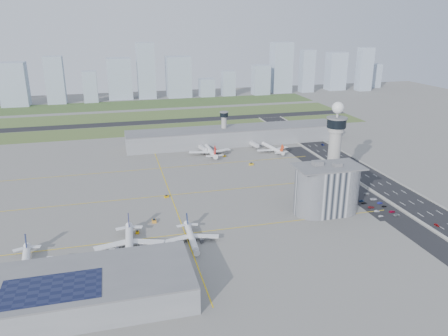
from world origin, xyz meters
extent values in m
plane|color=gray|center=(0.00, 0.00, 0.00)|extent=(1000.00, 1000.00, 0.00)
cube|color=#4F6731|center=(-20.00, 225.00, 0.04)|extent=(480.00, 50.00, 0.08)
cube|color=#546B32|center=(-20.00, 300.00, 0.04)|extent=(480.00, 60.00, 0.08)
cube|color=#3D5A2A|center=(-20.00, 380.00, 0.04)|extent=(480.00, 70.00, 0.08)
cube|color=black|center=(-20.00, 262.00, 0.06)|extent=(480.00, 22.00, 0.10)
cube|color=black|center=(115.00, 0.00, 0.05)|extent=(28.00, 500.00, 0.10)
cube|color=#9E9E99|center=(101.00, 0.00, 0.60)|extent=(0.60, 500.00, 1.20)
cube|color=#9E9E99|center=(129.00, 0.00, 0.60)|extent=(0.60, 500.00, 1.20)
cube|color=black|center=(90.00, -10.00, 0.04)|extent=(18.00, 260.00, 0.08)
cube|color=black|center=(88.00, -22.00, 0.05)|extent=(20.00, 44.00, 0.10)
cube|color=yellow|center=(-40.00, -30.00, 0.01)|extent=(260.00, 0.60, 0.01)
cube|color=yellow|center=(-40.00, 30.00, 0.01)|extent=(260.00, 0.60, 0.01)
cube|color=yellow|center=(-40.00, 90.00, 0.01)|extent=(260.00, 0.60, 0.01)
cube|color=yellow|center=(-40.00, 30.00, 0.01)|extent=(0.60, 260.00, 0.01)
cylinder|color=#ADAAA5|center=(72.00, 8.00, 24.00)|extent=(8.40, 8.40, 48.00)
cylinder|color=#ADAAA5|center=(72.00, 8.00, 46.00)|extent=(11.00, 11.00, 4.00)
cylinder|color=black|center=(72.00, 8.00, 50.00)|extent=(13.00, 13.00, 6.00)
cylinder|color=slate|center=(72.00, 8.00, 53.50)|extent=(14.00, 14.00, 1.00)
cylinder|color=#ADAAA5|center=(72.00, 8.00, 56.00)|extent=(1.60, 1.60, 5.00)
sphere|color=white|center=(72.00, 8.00, 60.50)|extent=(8.00, 8.00, 8.00)
cylinder|color=#ADAAA5|center=(30.00, 150.00, 14.00)|extent=(5.00, 5.00, 28.00)
cylinder|color=black|center=(30.00, 150.00, 29.00)|extent=(8.00, 8.00, 4.00)
cylinder|color=slate|center=(30.00, 150.00, 31.50)|extent=(8.60, 8.60, 0.80)
cube|color=#B2B2B7|center=(52.00, -22.00, 15.00)|extent=(18.00, 24.00, 30.00)
cylinder|color=#B2B2B7|center=(43.00, -22.00, 15.00)|extent=(24.00, 24.00, 30.00)
cylinder|color=#B2B2B7|center=(61.00, -22.00, 15.00)|extent=(24.00, 24.00, 30.00)
cube|color=slate|center=(52.00, -22.00, 30.40)|extent=(42.00, 24.00, 0.80)
cube|color=slate|center=(46.00, -19.00, 32.00)|extent=(6.00, 5.00, 3.00)
cube|color=slate|center=(57.00, -24.00, 31.70)|extent=(5.00, 4.00, 2.40)
cube|color=gray|center=(40.00, 148.00, 7.50)|extent=(210.00, 32.00, 15.00)
cube|color=slate|center=(40.00, 148.00, 15.40)|extent=(210.00, 32.00, 0.80)
cube|color=gray|center=(-88.00, -82.00, 6.00)|extent=(84.00, 42.00, 12.00)
cube|color=slate|center=(-88.00, -82.00, 12.40)|extent=(84.00, 42.00, 0.80)
cube|color=black|center=(-105.00, -88.00, 12.90)|extent=(40.00, 22.00, 0.20)
imported|color=white|center=(82.07, -38.22, 0.57)|extent=(3.45, 1.71, 1.13)
imported|color=#A5A7AE|center=(83.89, -31.22, 0.58)|extent=(3.60, 1.45, 1.16)
imported|color=maroon|center=(83.73, -24.84, 0.58)|extent=(4.36, 2.29, 1.17)
imported|color=black|center=(83.06, -17.48, 0.59)|extent=(4.21, 1.99, 1.19)
imported|color=navy|center=(83.12, -13.93, 0.63)|extent=(3.81, 1.80, 1.26)
imported|color=silver|center=(82.14, -3.44, 0.59)|extent=(3.65, 1.46, 1.18)
imported|color=gray|center=(92.63, -39.42, 0.62)|extent=(4.49, 2.13, 1.24)
imported|color=#B60635|center=(92.80, -34.28, 0.60)|extent=(4.22, 1.84, 1.21)
imported|color=black|center=(93.00, -25.57, 0.56)|extent=(3.28, 1.32, 1.12)
imported|color=navy|center=(93.29, -20.12, 0.60)|extent=(3.78, 1.70, 1.20)
imported|color=silver|center=(92.86, -13.42, 0.66)|extent=(4.98, 2.82, 1.31)
imported|color=#A7ACB0|center=(93.94, -3.23, 0.56)|extent=(3.99, 1.99, 1.11)
imported|color=#AA1417|center=(107.01, -57.81, 0.60)|extent=(1.55, 3.59, 1.21)
imported|color=black|center=(114.79, 42.30, 0.59)|extent=(1.48, 3.65, 1.18)
imported|color=navy|center=(121.65, 119.33, 0.63)|extent=(2.60, 4.77, 1.27)
imported|color=slate|center=(107.23, 181.65, 0.58)|extent=(1.60, 3.49, 1.16)
cube|color=#9EADC1|center=(-204.47, 415.19, 30.18)|extent=(35.81, 28.65, 60.36)
cube|color=#9EADC1|center=(-150.11, 419.66, 33.44)|extent=(25.49, 20.39, 66.89)
cube|color=#9EADC1|center=(-102.68, 417.90, 22.60)|extent=(20.04, 16.03, 45.20)
cube|color=#9EADC1|center=(-59.44, 436.89, 30.61)|extent=(35.76, 28.61, 61.22)
cube|color=#9EADC1|center=(-19.42, 431.56, 41.69)|extent=(26.33, 21.06, 83.39)
cube|color=#9EADC1|center=(30.27, 432.32, 31.06)|extent=(36.96, 29.57, 62.11)
cube|color=#9EADC1|center=(73.27, 423.68, 13.87)|extent=(23.01, 18.41, 27.75)
cube|color=#9EADC1|center=(108.28, 423.34, 19.48)|extent=(20.22, 16.18, 38.97)
cube|color=#9EADC1|center=(162.17, 421.29, 23.44)|extent=(26.14, 20.92, 46.89)
cube|color=#9EADC1|center=(201.27, 433.27, 40.60)|extent=(32.26, 25.81, 81.20)
cube|color=#9EADC1|center=(244.74, 426.38, 34.37)|extent=(21.59, 17.28, 68.75)
cube|color=#9EADC1|center=(302.83, 435.54, 31.70)|extent=(30.25, 24.20, 63.40)
cube|color=#9EADC1|center=(345.49, 415.96, 35.78)|extent=(23.04, 18.43, 71.56)
cube|color=#9EADC1|center=(382.05, 443.29, 20.53)|extent=(22.64, 18.11, 41.06)
camera|label=1|loc=(-75.10, -252.96, 117.12)|focal=35.00mm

